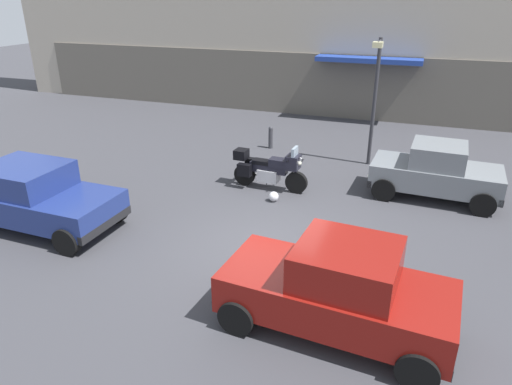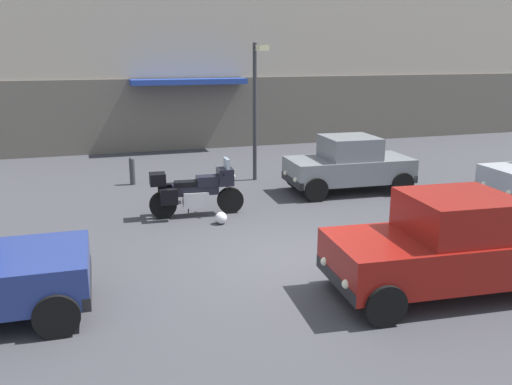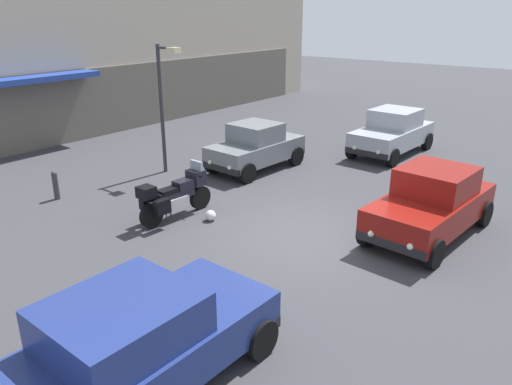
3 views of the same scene
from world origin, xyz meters
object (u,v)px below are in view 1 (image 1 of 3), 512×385
car_sedan_far (29,195)px  helmet (274,196)px  streetlamp_curbside (375,89)px  bollard_curbside (271,137)px  motorcycle (269,169)px  car_wagon_end (338,289)px  car_compact_side (436,172)px

car_sedan_far → helmet: bearing=-145.8°
streetlamp_curbside → bollard_curbside: streetlamp_curbside is taller
car_sedan_far → streetlamp_curbside: streetlamp_curbside is taller
helmet → streetlamp_curbside: size_ratio=0.07×
motorcycle → streetlamp_curbside: size_ratio=0.56×
car_sedan_far → car_wagon_end: 7.90m
car_sedan_far → streetlamp_curbside: 10.33m
helmet → car_sedan_far: size_ratio=0.06×
car_sedan_far → streetlamp_curbside: bearing=-134.1°
car_wagon_end → streetlamp_curbside: size_ratio=0.98×
car_compact_side → car_wagon_end: bearing=79.7°
helmet → bollard_curbside: size_ratio=0.34×
car_wagon_end → streetlamp_curbside: (-0.55, 8.46, 1.72)m
car_compact_side → streetlamp_curbside: size_ratio=0.87×
car_sedan_far → car_compact_side: 10.61m
motorcycle → bollard_curbside: bearing=110.2°
helmet → car_compact_side: car_compact_side is taller
car_wagon_end → bollard_curbside: car_wagon_end is taller
streetlamp_curbside → motorcycle: bearing=-129.8°
motorcycle → car_sedan_far: bearing=-135.9°
bollard_curbside → car_compact_side: bearing=-25.3°
car_wagon_end → car_compact_side: bearing=-98.9°
motorcycle → streetlamp_curbside: (2.49, 2.99, 1.91)m
bollard_curbside → car_sedan_far: bearing=-114.8°
car_sedan_far → streetlamp_curbside: size_ratio=1.13×
car_wagon_end → helmet: bearing=-56.4°
streetlamp_curbside → bollard_curbside: size_ratio=4.90×
car_sedan_far → car_compact_side: (9.29, 5.13, -0.01)m
car_sedan_far → motorcycle: bearing=-137.5°
motorcycle → streetlamp_curbside: streetlamp_curbside is taller
bollard_curbside → streetlamp_curbside: bearing=-10.3°
car_sedan_far → bollard_curbside: size_ratio=5.56×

